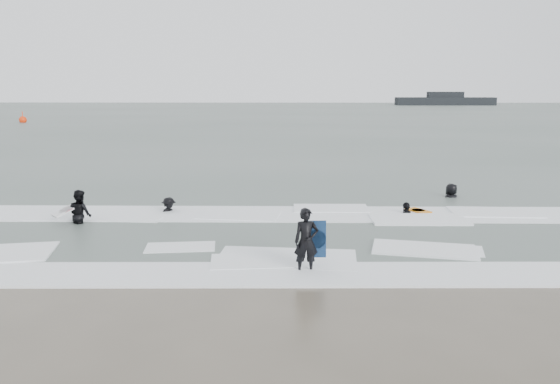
{
  "coord_description": "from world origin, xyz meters",
  "views": [
    {
      "loc": [
        0.27,
        -13.85,
        4.71
      ],
      "look_at": [
        0.0,
        5.0,
        1.1
      ],
      "focal_mm": 35.0,
      "sensor_mm": 36.0,
      "label": 1
    }
  ],
  "objects_px": {
    "surfer_wading": "(81,224)",
    "surfer_right_far": "(451,198)",
    "surfer_right_near": "(406,215)",
    "vessel_horizon": "(445,100)",
    "surfer_centre": "(306,273)",
    "buoy": "(23,120)",
    "surfer_breaker": "(169,213)"
  },
  "relations": [
    {
      "from": "surfer_right_near",
      "to": "vessel_horizon",
      "type": "bearing_deg",
      "value": -155.7
    },
    {
      "from": "surfer_wading",
      "to": "vessel_horizon",
      "type": "distance_m",
      "value": 140.86
    },
    {
      "from": "surfer_centre",
      "to": "buoy",
      "type": "xyz_separation_m",
      "value": [
        -36.46,
        60.46,
        0.42
      ]
    },
    {
      "from": "surfer_breaker",
      "to": "surfer_right_far",
      "type": "bearing_deg",
      "value": -32.62
    },
    {
      "from": "surfer_breaker",
      "to": "surfer_right_far",
      "type": "distance_m",
      "value": 12.01
    },
    {
      "from": "surfer_breaker",
      "to": "surfer_right_near",
      "type": "height_order",
      "value": "surfer_right_near"
    },
    {
      "from": "vessel_horizon",
      "to": "surfer_wading",
      "type": "bearing_deg",
      "value": -110.72
    },
    {
      "from": "surfer_breaker",
      "to": "surfer_right_near",
      "type": "distance_m",
      "value": 9.01
    },
    {
      "from": "surfer_right_near",
      "to": "surfer_wading",
      "type": "bearing_deg",
      "value": -41.91
    },
    {
      "from": "surfer_right_near",
      "to": "buoy",
      "type": "xyz_separation_m",
      "value": [
        -40.46,
        53.89,
        0.42
      ]
    },
    {
      "from": "surfer_right_far",
      "to": "surfer_wading",
      "type": "bearing_deg",
      "value": -7.22
    },
    {
      "from": "surfer_right_far",
      "to": "buoy",
      "type": "height_order",
      "value": "buoy"
    },
    {
      "from": "surfer_right_near",
      "to": "vessel_horizon",
      "type": "height_order",
      "value": "vessel_horizon"
    },
    {
      "from": "surfer_centre",
      "to": "surfer_right_near",
      "type": "relative_size",
      "value": 1.05
    },
    {
      "from": "surfer_centre",
      "to": "buoy",
      "type": "relative_size",
      "value": 1.05
    },
    {
      "from": "surfer_centre",
      "to": "surfer_right_far",
      "type": "relative_size",
      "value": 0.96
    },
    {
      "from": "surfer_right_far",
      "to": "vessel_horizon",
      "type": "distance_m",
      "value": 131.87
    },
    {
      "from": "surfer_right_far",
      "to": "buoy",
      "type": "bearing_deg",
      "value": -75.13
    },
    {
      "from": "surfer_centre",
      "to": "surfer_right_near",
      "type": "height_order",
      "value": "surfer_centre"
    },
    {
      "from": "surfer_centre",
      "to": "vessel_horizon",
      "type": "bearing_deg",
      "value": 66.77
    },
    {
      "from": "surfer_centre",
      "to": "surfer_breaker",
      "type": "height_order",
      "value": "surfer_centre"
    },
    {
      "from": "vessel_horizon",
      "to": "buoy",
      "type": "bearing_deg",
      "value": -135.83
    },
    {
      "from": "surfer_centre",
      "to": "vessel_horizon",
      "type": "distance_m",
      "value": 143.11
    },
    {
      "from": "surfer_centre",
      "to": "surfer_wading",
      "type": "distance_m",
      "value": 9.24
    },
    {
      "from": "surfer_wading",
      "to": "surfer_right_far",
      "type": "bearing_deg",
      "value": -121.88
    },
    {
      "from": "surfer_right_near",
      "to": "surfer_right_far",
      "type": "bearing_deg",
      "value": -178.65
    },
    {
      "from": "surfer_breaker",
      "to": "buoy",
      "type": "relative_size",
      "value": 0.89
    },
    {
      "from": "surfer_wading",
      "to": "surfer_right_far",
      "type": "xyz_separation_m",
      "value": [
        14.36,
        4.74,
        0.0
      ]
    },
    {
      "from": "surfer_right_near",
      "to": "buoy",
      "type": "height_order",
      "value": "buoy"
    },
    {
      "from": "surfer_wading",
      "to": "vessel_horizon",
      "type": "xyz_separation_m",
      "value": [
        49.83,
        131.74,
        1.33
      ]
    },
    {
      "from": "buoy",
      "to": "surfer_wading",
      "type": "bearing_deg",
      "value": -62.62
    },
    {
      "from": "surfer_breaker",
      "to": "surfer_right_far",
      "type": "xyz_separation_m",
      "value": [
        11.62,
        3.06,
        0.0
      ]
    }
  ]
}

